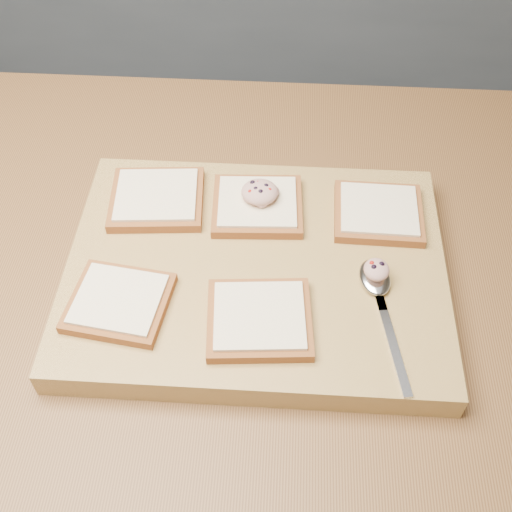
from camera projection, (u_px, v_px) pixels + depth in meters
The scene contains 12 objects.
ground at pixel (195, 480), 1.60m from camera, with size 4.00×4.00×0.00m, color #515459.
island_counter at pixel (178, 393), 1.26m from camera, with size 2.00×0.80×0.90m.
back_counter at pixel (236, 9), 2.16m from camera, with size 3.60×0.62×0.94m.
cutting_board at pixel (256, 271), 0.86m from camera, with size 0.50×0.38×0.04m, color tan.
bread_far_left at pixel (157, 198), 0.90m from camera, with size 0.14×0.13×0.02m.
bread_far_center at pixel (257, 205), 0.90m from camera, with size 0.13×0.12×0.02m.
bread_far_right at pixel (378, 212), 0.89m from camera, with size 0.12×0.11×0.02m.
bread_near_left at pixel (119, 302), 0.79m from camera, with size 0.13×0.12×0.02m.
bread_near_center at pixel (259, 319), 0.77m from camera, with size 0.13×0.12×0.02m.
tuna_salad_dollop at pixel (260, 192), 0.88m from camera, with size 0.05×0.05×0.02m.
spoon at pixel (377, 287), 0.81m from camera, with size 0.06×0.20×0.01m.
spoon_salad at pixel (377, 269), 0.80m from camera, with size 0.03×0.04×0.02m.
Camera 1 is at (0.19, -0.59, 1.59)m, focal length 45.00 mm.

